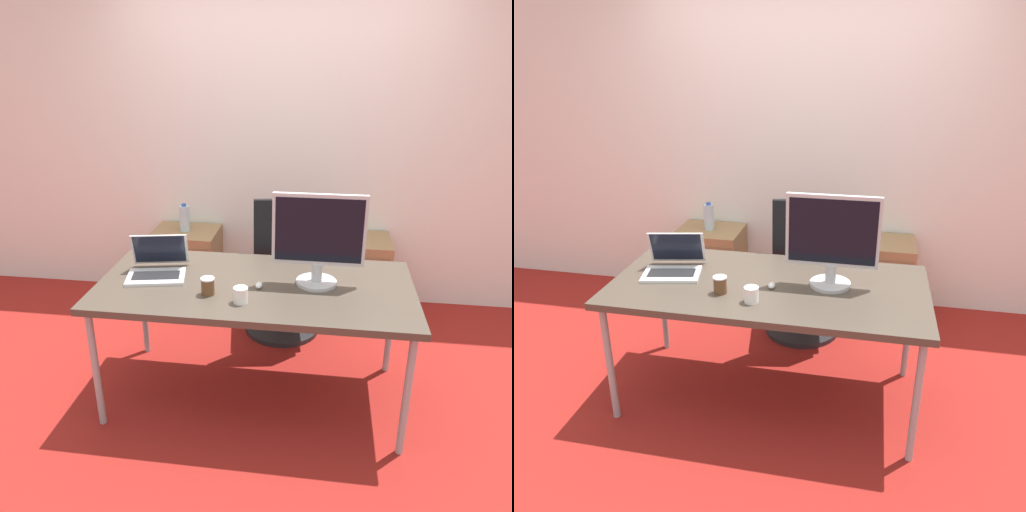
# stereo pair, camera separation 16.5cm
# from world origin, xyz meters

# --- Properties ---
(ground_plane) EXTENTS (14.00, 14.00, 0.00)m
(ground_plane) POSITION_xyz_m (0.00, 0.00, 0.00)
(ground_plane) COLOR maroon
(wall_back) EXTENTS (10.00, 0.05, 2.60)m
(wall_back) POSITION_xyz_m (0.00, 1.45, 1.30)
(wall_back) COLOR silver
(wall_back) RESTS_ON ground_plane
(desk) EXTENTS (1.78, 0.87, 0.76)m
(desk) POSITION_xyz_m (0.00, 0.00, 0.72)
(desk) COLOR #473D33
(desk) RESTS_ON ground_plane
(office_chair) EXTENTS (0.56, 0.59, 1.10)m
(office_chair) POSITION_xyz_m (0.10, 0.75, 0.42)
(office_chair) COLOR #232326
(office_chair) RESTS_ON ground_plane
(cabinet_left) EXTENTS (0.53, 0.44, 0.63)m
(cabinet_left) POSITION_xyz_m (-0.75, 1.19, 0.31)
(cabinet_left) COLOR #99754C
(cabinet_left) RESTS_ON ground_plane
(cabinet_right) EXTENTS (0.53, 0.44, 0.63)m
(cabinet_right) POSITION_xyz_m (0.63, 1.19, 0.31)
(cabinet_right) COLOR #99754C
(cabinet_right) RESTS_ON ground_plane
(water_bottle) EXTENTS (0.08, 0.08, 0.23)m
(water_bottle) POSITION_xyz_m (-0.75, 1.20, 0.73)
(water_bottle) COLOR silver
(water_bottle) RESTS_ON cabinet_left
(laptop_center) EXTENTS (0.37, 0.37, 0.23)m
(laptop_center) POSITION_xyz_m (-0.58, 0.04, 0.81)
(laptop_center) COLOR silver
(laptop_center) RESTS_ON desk
(monitor) EXTENTS (0.51, 0.23, 0.52)m
(monitor) POSITION_xyz_m (0.34, 0.04, 1.03)
(monitor) COLOR #B7B7BC
(monitor) RESTS_ON desk
(mouse) EXTENTS (0.04, 0.06, 0.03)m
(mouse) POSITION_xyz_m (0.03, -0.05, 0.78)
(mouse) COLOR silver
(mouse) RESTS_ON desk
(coffee_cup_white) EXTENTS (0.08, 0.08, 0.09)m
(coffee_cup_white) POSITION_xyz_m (-0.04, -0.24, 0.81)
(coffee_cup_white) COLOR white
(coffee_cup_white) RESTS_ON desk
(coffee_cup_brown) EXTENTS (0.08, 0.08, 0.10)m
(coffee_cup_brown) POSITION_xyz_m (-0.23, -0.17, 0.81)
(coffee_cup_brown) COLOR brown
(coffee_cup_brown) RESTS_ON desk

